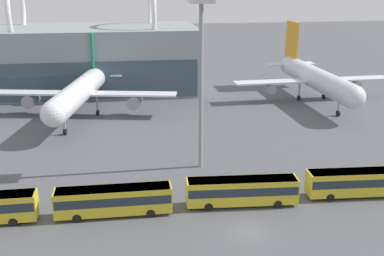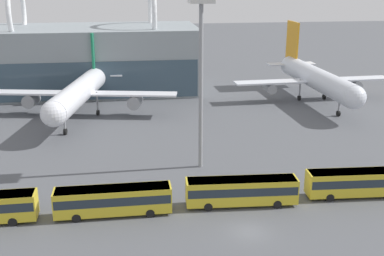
% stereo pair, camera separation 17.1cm
% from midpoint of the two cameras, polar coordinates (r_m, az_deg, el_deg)
% --- Properties ---
extents(ground_plane, '(440.00, 440.00, 0.00)m').
position_cam_midpoint_polar(ground_plane, '(53.17, 6.82, -12.11)').
color(ground_plane, '#515459').
extents(airliner_at_gate_near, '(36.35, 35.13, 14.65)m').
position_cam_midpoint_polar(airliner_at_gate_near, '(94.40, -12.93, 4.38)').
color(airliner_at_gate_near, silver).
rests_on(airliner_at_gate_near, ground_plane).
extents(airliner_at_gate_far, '(34.74, 37.80, 15.58)m').
position_cam_midpoint_polar(airliner_at_gate_far, '(106.87, 14.34, 5.86)').
color(airliner_at_gate_far, silver).
rests_on(airliner_at_gate_far, ground_plane).
extents(shuttle_bus_1, '(13.22, 2.64, 3.36)m').
position_cam_midpoint_polar(shuttle_bus_1, '(55.93, -9.24, -8.34)').
color(shuttle_bus_1, gold).
rests_on(shuttle_bus_1, ground_plane).
extents(shuttle_bus_2, '(13.34, 3.31, 3.36)m').
position_cam_midpoint_polar(shuttle_bus_2, '(57.75, 5.98, -7.31)').
color(shuttle_bus_2, gold).
rests_on(shuttle_bus_2, ground_plane).
extents(shuttle_bus_3, '(13.34, 3.26, 3.36)m').
position_cam_midpoint_polar(shuttle_bus_3, '(63.18, 19.36, -6.00)').
color(shuttle_bus_3, gold).
rests_on(shuttle_bus_3, ground_plane).
extents(floodlight_mast, '(3.18, 3.18, 23.56)m').
position_cam_midpoint_polar(floodlight_mast, '(64.57, 1.16, 9.90)').
color(floodlight_mast, gray).
rests_on(floodlight_mast, ground_plane).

